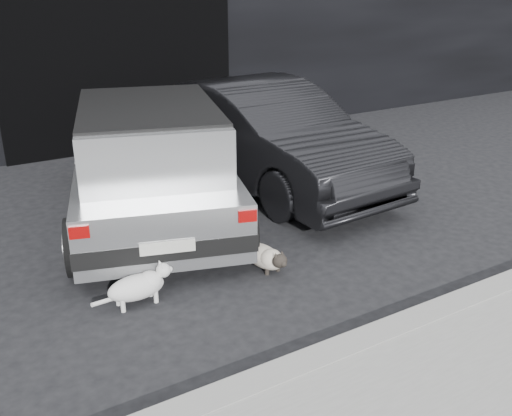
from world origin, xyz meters
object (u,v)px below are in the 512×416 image
second_car (265,134)px  cat_siamese (266,257)px  cat_white (140,285)px  silver_hatchback (150,157)px

second_car → cat_siamese: bearing=-125.3°
second_car → cat_white: (-2.71, -2.21, -0.54)m
silver_hatchback → second_car: (1.86, 0.39, -0.07)m
second_car → cat_white: size_ratio=5.51×
second_car → cat_siamese: (-1.38, -2.24, -0.59)m
cat_siamese → cat_white: cat_white is taller
silver_hatchback → cat_siamese: (0.48, -1.85, -0.66)m
silver_hatchback → cat_white: bearing=-98.0°
silver_hatchback → cat_white: size_ratio=5.35×
silver_hatchback → second_car: size_ratio=0.97×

